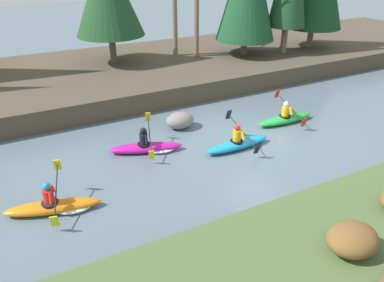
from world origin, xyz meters
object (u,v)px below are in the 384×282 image
object	(u,v)px
kayaker_lead	(286,118)
kayaker_middle	(238,143)
boulder_midstream	(180,120)
kayaker_far_back	(57,205)
kayaker_trailing	(149,147)

from	to	relation	value
kayaker_lead	kayaker_middle	bearing A→B (deg)	-161.02
boulder_midstream	kayaker_middle	bearing A→B (deg)	-65.72
kayaker_middle	kayaker_far_back	xyz separation A→B (m)	(-6.77, -0.81, -0.02)
kayaker_lead	kayaker_far_back	distance (m)	10.05
kayaker_middle	boulder_midstream	xyz separation A→B (m)	(-1.19, 2.63, 0.12)
kayaker_trailing	kayaker_far_back	bearing A→B (deg)	-131.88
kayaker_lead	kayaker_trailing	world-z (taller)	same
kayaker_trailing	kayaker_middle	bearing A→B (deg)	-4.51
kayaker_middle	kayaker_far_back	distance (m)	6.82
kayaker_lead	kayaker_middle	xyz separation A→B (m)	(-3.11, -1.00, 0.00)
kayaker_middle	kayaker_trailing	bearing A→B (deg)	156.03
kayaker_far_back	boulder_midstream	bearing A→B (deg)	46.08
kayaker_trailing	boulder_midstream	size ratio (longest dim) A/B	2.31
kayaker_far_back	kayaker_trailing	bearing A→B (deg)	44.44
boulder_midstream	kayaker_far_back	bearing A→B (deg)	-148.35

